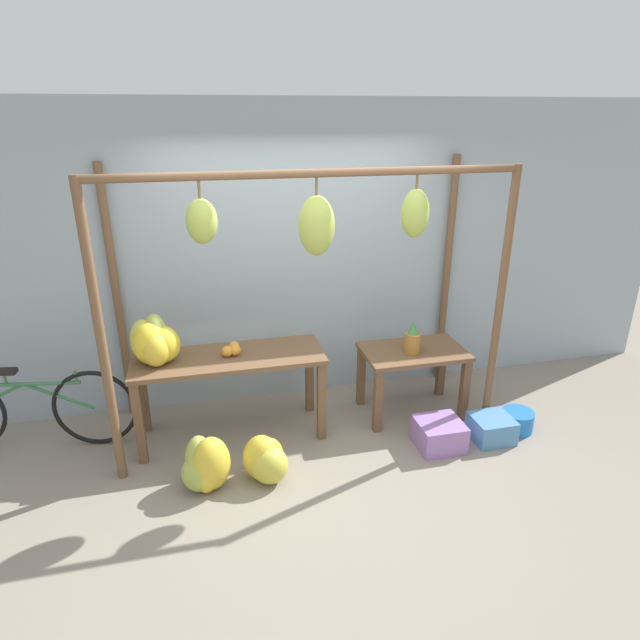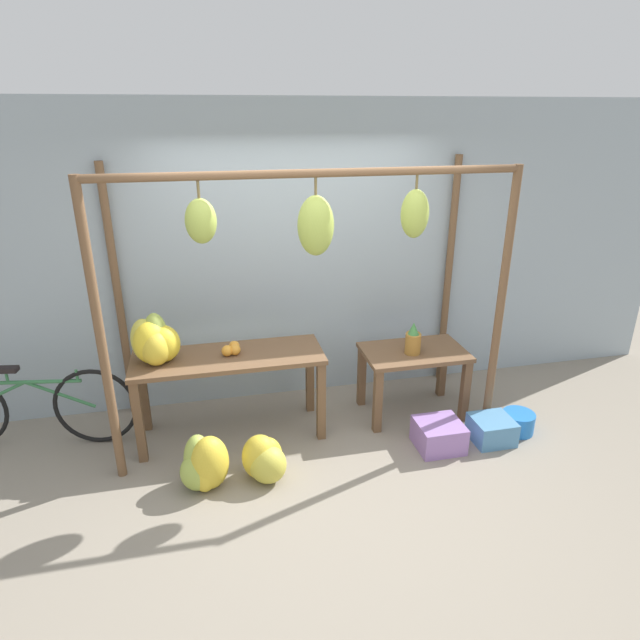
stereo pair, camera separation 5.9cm
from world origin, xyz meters
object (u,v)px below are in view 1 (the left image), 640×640
at_px(orange_pile, 233,349).
at_px(banana_pile_ground_left, 205,466).
at_px(fruit_crate_white, 439,434).
at_px(blue_bucket, 517,421).
at_px(fruit_crate_purple, 491,428).
at_px(parked_bicycle, 29,409).
at_px(banana_pile_on_table, 154,343).
at_px(banana_pile_ground_right, 266,460).
at_px(pineapple_cluster, 413,340).

distance_m(orange_pile, banana_pile_ground_left, 0.98).
distance_m(fruit_crate_white, blue_bucket, 0.79).
height_order(blue_bucket, fruit_crate_purple, fruit_crate_purple).
distance_m(fruit_crate_white, parked_bicycle, 3.45).
bearing_deg(blue_bucket, banana_pile_on_table, 170.05).
bearing_deg(fruit_crate_purple, blue_bucket, 13.90).
relative_size(banana_pile_on_table, banana_pile_ground_right, 0.99).
relative_size(fruit_crate_white, fruit_crate_purple, 1.11).
distance_m(banana_pile_on_table, pineapple_cluster, 2.22).
bearing_deg(pineapple_cluster, fruit_crate_white, -84.46).
bearing_deg(fruit_crate_purple, orange_pile, 163.82).
bearing_deg(orange_pile, banana_pile_ground_right, -76.81).
xyz_separation_m(orange_pile, pineapple_cluster, (1.60, -0.06, -0.05)).
xyz_separation_m(pineapple_cluster, fruit_crate_purple, (0.54, -0.56, -0.66)).
height_order(banana_pile_ground_right, fruit_crate_purple, banana_pile_ground_right).
xyz_separation_m(banana_pile_ground_right, blue_bucket, (2.28, 0.15, -0.07)).
distance_m(orange_pile, banana_pile_ground_right, 0.96).
xyz_separation_m(orange_pile, blue_bucket, (2.44, -0.55, -0.72)).
height_order(banana_pile_on_table, fruit_crate_white, banana_pile_on_table).
relative_size(banana_pile_on_table, orange_pile, 2.49).
height_order(banana_pile_ground_left, parked_bicycle, parked_bicycle).
distance_m(banana_pile_ground_left, fruit_crate_white, 1.95).
relative_size(banana_pile_on_table, parked_bicycle, 0.25).
xyz_separation_m(parked_bicycle, fruit_crate_purple, (3.84, -0.81, -0.26)).
distance_m(banana_pile_on_table, fruit_crate_white, 2.49).
distance_m(orange_pile, blue_bucket, 2.60).
relative_size(pineapple_cluster, blue_bucket, 1.01).
relative_size(orange_pile, banana_pile_ground_right, 0.40).
bearing_deg(banana_pile_ground_right, blue_bucket, 3.68).
xyz_separation_m(banana_pile_on_table, fruit_crate_purple, (2.76, -0.61, -0.83)).
height_order(orange_pile, banana_pile_ground_left, orange_pile).
bearing_deg(orange_pile, parked_bicycle, 173.80).
bearing_deg(orange_pile, pineapple_cluster, -2.14).
bearing_deg(banana_pile_on_table, pineapple_cluster, -1.28).
bearing_deg(pineapple_cluster, blue_bucket, -29.97).
relative_size(orange_pile, fruit_crate_white, 0.47).
bearing_deg(blue_bucket, pineapple_cluster, 150.03).
xyz_separation_m(fruit_crate_white, parked_bicycle, (-3.35, 0.80, 0.25)).
distance_m(pineapple_cluster, parked_bicycle, 3.33).
height_order(banana_pile_ground_left, fruit_crate_purple, banana_pile_ground_left).
bearing_deg(fruit_crate_white, parked_bicycle, 166.60).
xyz_separation_m(banana_pile_on_table, banana_pile_ground_right, (0.78, -0.68, -0.77)).
bearing_deg(banana_pile_on_table, banana_pile_ground_right, -41.12).
relative_size(pineapple_cluster, parked_bicycle, 0.16).
distance_m(banana_pile_ground_left, fruit_crate_purple, 2.45).
relative_size(pineapple_cluster, fruit_crate_purple, 0.84).
height_order(banana_pile_on_table, orange_pile, banana_pile_on_table).
xyz_separation_m(blue_bucket, fruit_crate_purple, (-0.30, -0.07, 0.01)).
height_order(orange_pile, parked_bicycle, orange_pile).
height_order(banana_pile_ground_left, blue_bucket, banana_pile_ground_left).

